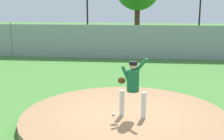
{
  "coord_description": "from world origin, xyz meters",
  "views": [
    {
      "loc": [
        0.49,
        -7.85,
        3.15
      ],
      "look_at": [
        -0.6,
        2.31,
        0.95
      ],
      "focal_mm": 48.69,
      "sensor_mm": 36.0,
      "label": 1
    }
  ],
  "objects": [
    {
      "name": "chainlink_fence",
      "position": [
        0.0,
        10.0,
        1.0
      ],
      "size": [
        38.25,
        0.07,
        2.09
      ],
      "color": "gray",
      "rests_on": "ground_plane"
    },
    {
      "name": "ground_plane",
      "position": [
        0.0,
        6.0,
        0.0
      ],
      "size": [
        80.0,
        80.0,
        0.0
      ],
      "primitive_type": "plane",
      "color": "#427A33"
    },
    {
      "name": "pitchers_mound",
      "position": [
        0.0,
        0.0,
        0.11
      ],
      "size": [
        5.66,
        5.66,
        0.22
      ],
      "primitive_type": "cylinder",
      "color": "#99704C",
      "rests_on": "ground_plane"
    },
    {
      "name": "asphalt_strip",
      "position": [
        0.0,
        14.5,
        0.0
      ],
      "size": [
        44.0,
        7.0,
        0.01
      ],
      "primitive_type": "cube",
      "color": "#2B2B2D",
      "rests_on": "ground_plane"
    },
    {
      "name": "baseball",
      "position": [
        -0.29,
        -0.14,
        0.26
      ],
      "size": [
        0.07,
        0.07,
        0.07
      ],
      "primitive_type": "sphere",
      "color": "white",
      "rests_on": "pitchers_mound"
    },
    {
      "name": "parked_car_red",
      "position": [
        -6.57,
        14.54,
        0.77
      ],
      "size": [
        2.0,
        4.66,
        1.61
      ],
      "color": "#A81919",
      "rests_on": "ground_plane"
    },
    {
      "name": "pitcher_youth",
      "position": [
        0.21,
        -0.19,
        1.14
      ],
      "size": [
        0.78,
        0.32,
        1.61
      ],
      "color": "silver",
      "rests_on": "pitchers_mound"
    }
  ]
}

